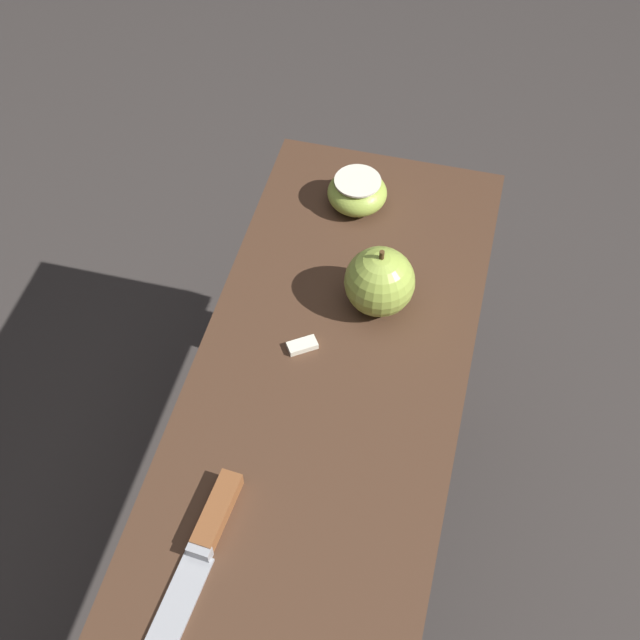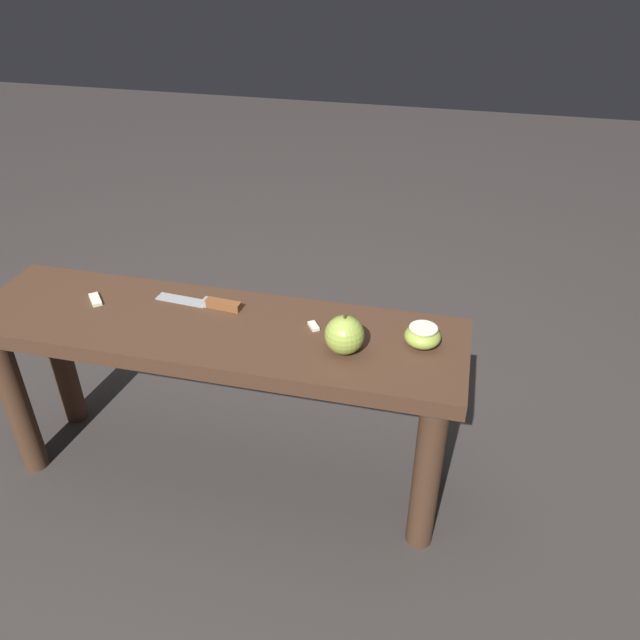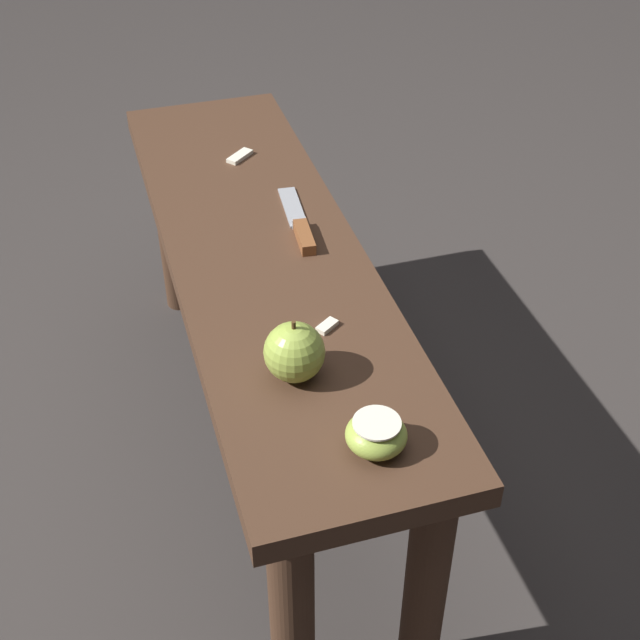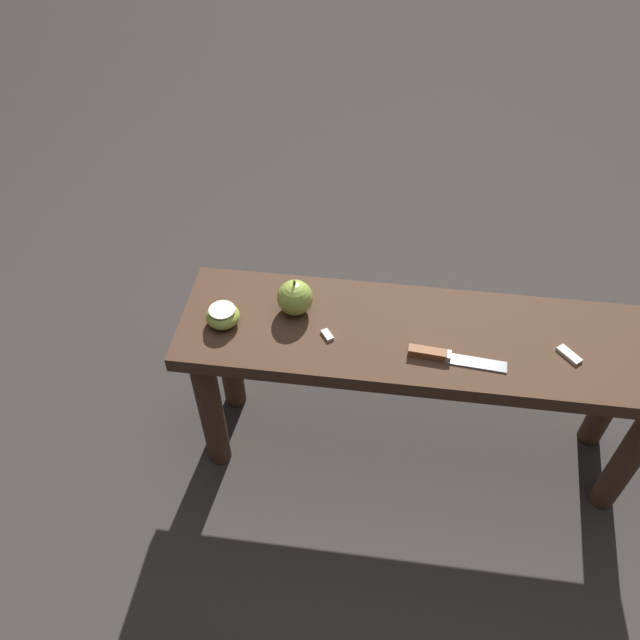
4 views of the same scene
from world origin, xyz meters
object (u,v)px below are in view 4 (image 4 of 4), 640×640
knife (443,356)px  apple_cut (223,316)px  apple_whole (295,298)px  wooden_bench (422,361)px

knife → apple_cut: 0.53m
knife → apple_cut: apple_cut is taller
knife → apple_whole: (0.36, -0.11, 0.04)m
knife → wooden_bench: bearing=120.5°
knife → apple_whole: size_ratio=2.26×
wooden_bench → apple_cut: size_ratio=14.67×
apple_whole → apple_cut: 0.18m
apple_cut → wooden_bench: bearing=-176.6°
wooden_bench → knife: (-0.04, 0.07, 0.11)m
wooden_bench → apple_cut: apple_cut is taller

